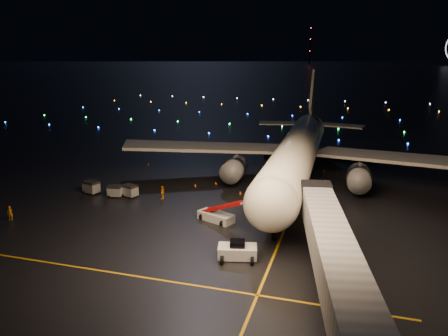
{
  "coord_description": "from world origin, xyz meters",
  "views": [
    {
      "loc": [
        18.73,
        -42.82,
        20.19
      ],
      "look_at": [
        2.47,
        12.0,
        5.0
      ],
      "focal_mm": 35.0,
      "sensor_mm": 36.0,
      "label": 1
    }
  ],
  "objects": [
    {
      "name": "ground",
      "position": [
        0.0,
        300.0,
        0.0
      ],
      "size": [
        2000.0,
        2000.0,
        0.0
      ],
      "primitive_type": "plane",
      "color": "black",
      "rests_on": "ground"
    },
    {
      "name": "lane_centre",
      "position": [
        12.0,
        15.0,
        0.01
      ],
      "size": [
        0.25,
        80.0,
        0.02
      ],
      "primitive_type": "cube",
      "color": "#CA9209",
      "rests_on": "ground"
    },
    {
      "name": "lane_cross",
      "position": [
        -5.0,
        -10.0,
        0.01
      ],
      "size": [
        60.0,
        0.25,
        0.02
      ],
      "primitive_type": "cube",
      "color": "#CA9209",
      "rests_on": "ground"
    },
    {
      "name": "airliner",
      "position": [
        10.78,
        27.13,
        8.35
      ],
      "size": [
        60.1,
        57.22,
        16.7
      ],
      "primitive_type": null,
      "rotation": [
        0.0,
        0.0,
        0.02
      ],
      "color": "silver",
      "rests_on": "ground"
    },
    {
      "name": "pushback_tug",
      "position": [
        8.53,
        -3.67,
        0.93
      ],
      "size": [
        4.27,
        2.89,
        1.86
      ],
      "primitive_type": "cube",
      "rotation": [
        0.0,
        0.0,
        0.23
      ],
      "color": "silver",
      "rests_on": "ground"
    },
    {
      "name": "belt_loader",
      "position": [
        3.41,
        5.36,
        1.65
      ],
      "size": [
        7.02,
        4.3,
        3.31
      ],
      "primitive_type": null,
      "rotation": [
        0.0,
        0.0,
        -0.39
      ],
      "color": "silver",
      "rests_on": "ground"
    },
    {
      "name": "crew_a",
      "position": [
        -21.19,
        -1.64,
        0.91
      ],
      "size": [
        0.77,
        0.64,
        1.81
      ],
      "primitive_type": "imported",
      "rotation": [
        0.0,
        0.0,
        0.36
      ],
      "color": "orange",
      "rests_on": "ground"
    },
    {
      "name": "crew_c",
      "position": [
        -6.36,
        11.14,
        0.97
      ],
      "size": [
        0.62,
        1.19,
        1.94
      ],
      "primitive_type": "imported",
      "rotation": [
        0.0,
        0.0,
        -1.44
      ],
      "color": "orange",
      "rests_on": "ground"
    },
    {
      "name": "safety_cone_0",
      "position": [
        3.69,
        16.39,
        0.22
      ],
      "size": [
        0.46,
        0.46,
        0.45
      ],
      "primitive_type": "cone",
      "rotation": [
        0.0,
        0.0,
        0.19
      ],
      "color": "#F76408",
      "rests_on": "ground"
    },
    {
      "name": "safety_cone_1",
      "position": [
        -1.3,
        20.15,
        0.22
      ],
      "size": [
        0.48,
        0.48,
        0.44
      ],
      "primitive_type": "cone",
      "rotation": [
        0.0,
        0.0,
        0.27
      ],
      "color": "#F76408",
      "rests_on": "ground"
    },
    {
      "name": "safety_cone_2",
      "position": [
        -3.98,
        18.07,
        0.22
      ],
      "size": [
        0.44,
        0.44,
        0.44
      ],
      "primitive_type": "cone",
      "rotation": [
        0.0,
        0.0,
        0.12
      ],
      "color": "#F76408",
      "rests_on": "ground"
    },
    {
      "name": "safety_cone_3",
      "position": [
        -16.83,
        27.93,
        0.26
      ],
      "size": [
        0.58,
        0.58,
        0.52
      ],
      "primitive_type": "cone",
      "rotation": [
        0.0,
        0.0,
        0.32
      ],
      "color": "#F76408",
      "rests_on": "ground"
    },
    {
      "name": "radio_mast",
      "position": [
        -60.0,
        740.0,
        32.0
      ],
      "size": [
        1.8,
        1.8,
        64.0
      ],
      "primitive_type": "cylinder",
      "color": "black",
      "rests_on": "ground"
    },
    {
      "name": "taxiway_lights",
      "position": [
        0.0,
        106.0,
        0.18
      ],
      "size": [
        164.0,
        92.0,
        0.36
      ],
      "primitive_type": null,
      "color": "black",
      "rests_on": "ground"
    },
    {
      "name": "baggage_cart_0",
      "position": [
        -13.32,
        10.09,
        0.85
      ],
      "size": [
        2.15,
        1.64,
        1.69
      ],
      "primitive_type": "cube",
      "rotation": [
        0.0,
        0.0,
        0.13
      ],
      "color": "gray",
      "rests_on": "ground"
    },
    {
      "name": "baggage_cart_1",
      "position": [
        -11.32,
        10.74,
        0.88
      ],
      "size": [
        2.42,
        2.02,
        1.76
      ],
      "primitive_type": "cube",
      "rotation": [
        0.0,
        0.0,
        -0.32
      ],
      "color": "gray",
      "rests_on": "ground"
    },
    {
      "name": "baggage_cart_2",
      "position": [
        -17.49,
        10.48,
        0.94
      ],
      "size": [
        2.55,
        2.11,
        1.87
      ],
      "primitive_type": "cube",
      "rotation": [
        0.0,
        0.0,
        -0.29
      ],
      "color": "gray",
      "rests_on": "ground"
    }
  ]
}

